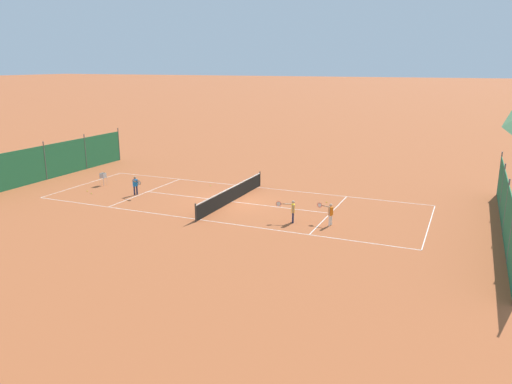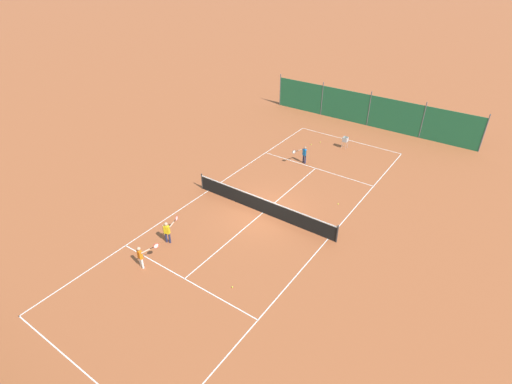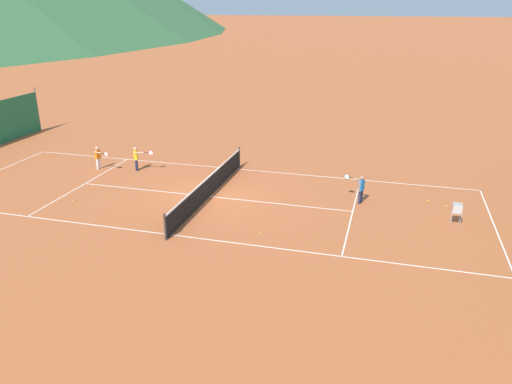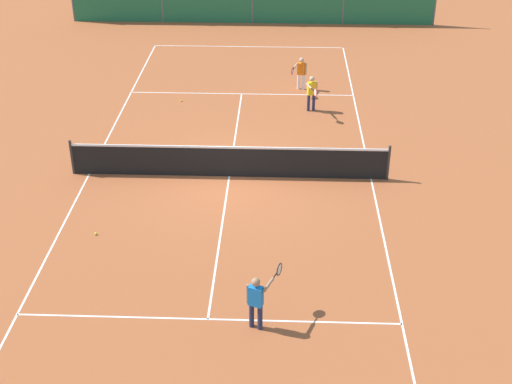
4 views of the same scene
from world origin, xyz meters
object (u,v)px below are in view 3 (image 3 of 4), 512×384
tennis_net (209,186)px  tennis_ball_by_net_left (446,206)px  ball_hopper (457,209)px  player_near_baseline (98,156)px  tennis_ball_far_corner (261,233)px  player_far_baseline (137,157)px  tennis_ball_near_corner (428,201)px  tennis_ball_service_box (74,201)px  player_far_service (360,187)px

tennis_net → tennis_ball_by_net_left: tennis_net is taller
tennis_net → ball_hopper: tennis_net is taller
player_near_baseline → tennis_ball_far_corner: player_near_baseline is taller
tennis_net → player_far_baseline: size_ratio=7.33×
tennis_net → ball_hopper: (-0.27, -10.41, 0.16)m
tennis_net → player_far_baseline: (2.51, 4.91, 0.23)m
tennis_ball_near_corner → tennis_ball_service_box: same height
tennis_ball_far_corner → player_near_baseline: bearing=62.5°
tennis_ball_far_corner → tennis_ball_near_corner: bearing=-50.5°
player_near_baseline → player_far_service: bearing=-94.7°
player_far_service → tennis_ball_far_corner: 5.41m
tennis_ball_far_corner → ball_hopper: bearing=-68.1°
player_far_service → ball_hopper: size_ratio=1.42×
player_far_service → tennis_ball_service_box: player_far_service is taller
player_far_baseline → tennis_net: bearing=-117.1°
player_far_service → tennis_ball_by_net_left: bearing=-81.2°
player_far_service → tennis_ball_by_net_left: size_ratio=19.14×
player_far_baseline → ball_hopper: (-2.78, -15.32, -0.07)m
player_far_service → tennis_ball_by_net_left: player_far_service is taller
tennis_net → player_near_baseline: size_ratio=7.55×
tennis_ball_service_box → tennis_ball_near_corner: bearing=-74.6°
player_near_baseline → tennis_net: bearing=-107.3°
tennis_net → player_far_service: bearing=-80.9°
player_far_service → player_far_baseline: bearing=82.8°
player_near_baseline → tennis_ball_near_corner: size_ratio=18.43×
tennis_ball_near_corner → tennis_net: bearing=102.0°
player_far_baseline → tennis_ball_service_box: bearing=171.8°
tennis_ball_by_net_left → tennis_net: bearing=99.0°
player_near_baseline → tennis_ball_by_net_left: 17.18m
player_near_baseline → tennis_ball_service_box: player_near_baseline is taller
tennis_ball_by_net_left → tennis_ball_service_box: same height
tennis_ball_near_corner → ball_hopper: size_ratio=0.07×
tennis_ball_near_corner → tennis_ball_far_corner: 8.11m
ball_hopper → tennis_net: bearing=88.5°
player_far_service → tennis_ball_by_net_left: 3.75m
player_far_baseline → player_far_service: player_far_service is taller
tennis_ball_by_net_left → player_far_baseline: bearing=86.6°
player_near_baseline → ball_hopper: bearing=-98.0°
ball_hopper → player_far_baseline: bearing=79.7°
tennis_ball_by_net_left → tennis_ball_service_box: size_ratio=1.00×
tennis_net → player_near_baseline: bearing=72.7°
player_far_baseline → player_near_baseline: bearing=99.7°
tennis_net → tennis_ball_near_corner: tennis_net is taller
player_far_service → player_near_baseline: bearing=85.3°
player_far_baseline → tennis_ball_service_box: 4.74m
player_far_baseline → tennis_ball_by_net_left: player_far_baseline is taller
tennis_ball_near_corner → player_far_baseline: bearing=88.0°
tennis_ball_far_corner → ball_hopper: (2.87, -7.17, 0.62)m
tennis_ball_far_corner → tennis_net: bearing=45.9°
tennis_ball_near_corner → tennis_ball_far_corner: size_ratio=1.00×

